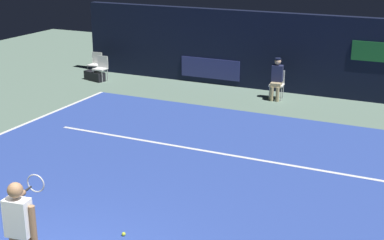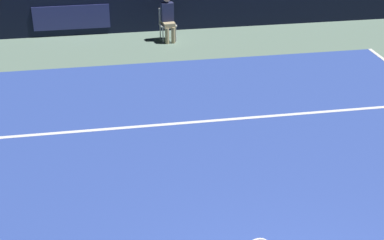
# 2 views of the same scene
# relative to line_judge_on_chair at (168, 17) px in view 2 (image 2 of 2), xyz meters

# --- Properties ---
(ground_plane) EXTENTS (31.30, 31.30, 0.00)m
(ground_plane) POSITION_rel_line_judge_on_chair_xyz_m (-0.05, -7.10, -0.69)
(ground_plane) COLOR slate
(court_surface) EXTENTS (10.95, 10.79, 0.01)m
(court_surface) POSITION_rel_line_judge_on_chair_xyz_m (-0.05, -7.10, -0.68)
(court_surface) COLOR #2D479E
(court_surface) RESTS_ON ground
(line_service) EXTENTS (8.54, 0.10, 0.01)m
(line_service) POSITION_rel_line_judge_on_chair_xyz_m (-0.05, -5.21, -0.67)
(line_service) COLOR white
(line_service) RESTS_ON court_surface
(line_judge_on_chair) EXTENTS (0.48, 0.56, 1.32)m
(line_judge_on_chair) POSITION_rel_line_judge_on_chair_xyz_m (0.00, 0.00, 0.00)
(line_judge_on_chair) COLOR white
(line_judge_on_chair) RESTS_ON ground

